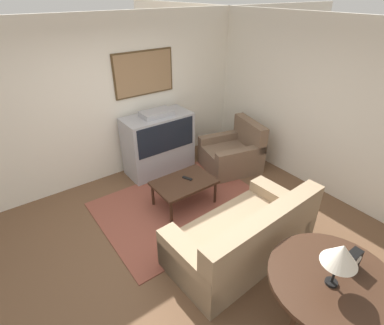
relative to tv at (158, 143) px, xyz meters
The scene contains 12 objects.
ground_plane 1.96m from the tv, 112.77° to the right, with size 12.00×12.00×0.00m, color brown.
wall_back 1.14m from the tv, 151.13° to the left, with size 12.00×0.10×2.70m.
wall_right 2.69m from the tv, 42.35° to the right, with size 0.06×12.00×2.70m.
area_rug 1.30m from the tv, 103.94° to the right, with size 2.49×1.87×0.01m.
tv is the anchor object (origin of this frame).
couch 2.46m from the tv, 95.25° to the right, with size 1.91×1.05×0.88m.
armchair 1.40m from the tv, 33.08° to the right, with size 1.12×1.06×0.90m.
coffee_table 1.17m from the tv, 101.38° to the right, with size 0.92×0.63×0.43m.
console_table 3.59m from the tv, 94.38° to the right, with size 1.17×1.17×0.72m.
table_lamp 3.64m from the tv, 95.38° to the right, with size 0.31×0.31×0.47m.
mantel_clock 3.59m from the tv, 90.41° to the right, with size 0.17×0.10×0.18m.
remote 1.12m from the tv, 97.46° to the right, with size 0.10×0.17×0.02m.
Camera 1 is at (-1.64, -2.53, 3.00)m, focal length 28.00 mm.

